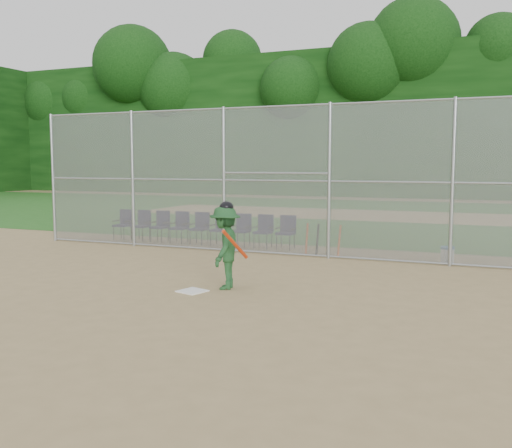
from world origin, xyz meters
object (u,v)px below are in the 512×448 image
at_px(water_cooler, 447,255).
at_px(chair_0, 122,225).
at_px(batter_at_plate, 225,247).
at_px(home_plate, 192,291).

distance_m(water_cooler, chair_0, 10.18).
height_order(batter_at_plate, chair_0, batter_at_plate).
xyz_separation_m(home_plate, batter_at_plate, (0.47, 0.49, 0.82)).
height_order(water_cooler, chair_0, chair_0).
height_order(home_plate, chair_0, chair_0).
relative_size(home_plate, water_cooler, 1.10).
height_order(batter_at_plate, water_cooler, batter_at_plate).
bearing_deg(batter_at_plate, chair_0, 139.34).
distance_m(batter_at_plate, chair_0, 8.33).
bearing_deg(home_plate, batter_at_plate, 46.49).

